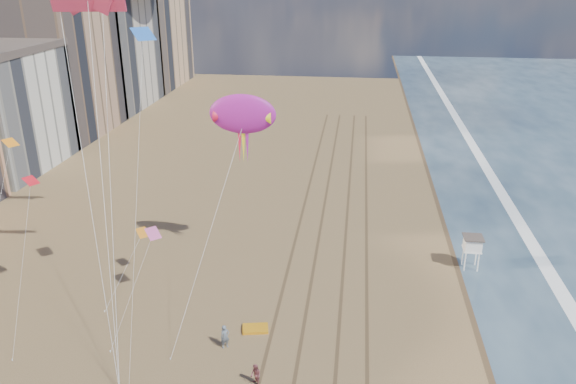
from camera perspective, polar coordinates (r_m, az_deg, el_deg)
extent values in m
plane|color=#42301E|center=(63.80, 19.56, -4.09)|extent=(260.00, 260.00, 0.00)
plane|color=white|center=(64.87, 23.18, -4.20)|extent=(260.00, 260.00, 0.00)
cube|color=brown|center=(53.63, 0.00, -7.82)|extent=(0.28, 120.00, 0.01)
cube|color=brown|center=(53.42, 2.58, -7.97)|extent=(0.28, 120.00, 0.01)
cube|color=brown|center=(53.31, 5.61, -8.13)|extent=(0.28, 120.00, 0.01)
cube|color=brown|center=(53.33, 7.99, -8.25)|extent=(0.28, 120.00, 0.01)
cube|color=tan|center=(102.50, -23.08, 13.18)|extent=(16.00, 20.00, 28.00)
cube|color=#BCB2A3|center=(120.28, -17.97, 13.45)|extent=(15.00, 22.00, 22.00)
cube|color=tan|center=(140.37, -14.49, 15.71)|extent=(16.00, 24.00, 26.00)
cylinder|color=white|center=(55.47, 17.53, -6.80)|extent=(0.12, 0.12, 1.82)
cylinder|color=white|center=(55.72, 18.76, -6.83)|extent=(0.12, 0.12, 1.82)
cylinder|color=white|center=(56.53, 17.34, -6.22)|extent=(0.12, 0.12, 1.82)
cylinder|color=white|center=(56.76, 18.54, -6.25)|extent=(0.12, 0.12, 1.82)
cube|color=white|center=(55.64, 18.17, -5.56)|extent=(1.61, 1.61, 0.12)
cube|color=white|center=(55.37, 18.24, -5.01)|extent=(1.51, 1.51, 1.11)
cube|color=#473D38|center=(55.09, 18.32, -4.40)|extent=(1.82, 1.82, 0.10)
cube|color=orange|center=(45.56, -3.33, -13.69)|extent=(2.22, 1.64, 0.23)
ellipsoid|color=#9F188D|center=(48.89, -4.64, 7.91)|extent=(5.13, 0.96, 3.05)
cone|color=red|center=(49.35, -6.74, 7.69)|extent=(1.37, 1.14, 1.14)
cone|color=yellow|center=(48.61, -2.50, 7.60)|extent=(1.37, 1.14, 1.14)
cylinder|color=silver|center=(45.34, -7.94, -4.16)|extent=(0.03, 0.03, 20.08)
imported|color=slate|center=(43.51, -6.42, -14.40)|extent=(0.82, 0.78, 1.89)
imported|color=brown|center=(40.15, -3.30, -18.09)|extent=(1.00, 1.03, 1.66)
plane|color=#CD4F94|center=(47.04, -13.54, -4.10)|extent=(1.74, 1.73, 0.65)
plane|color=orange|center=(52.08, -14.55, -4.01)|extent=(1.57, 1.56, 0.59)
plane|color=orange|center=(50.53, -26.37, 4.52)|extent=(1.60, 1.63, 0.46)
plane|color=red|center=(46.46, -24.66, 1.06)|extent=(1.48, 1.51, 0.43)
plane|color=blue|center=(37.83, -14.51, 15.30)|extent=(2.16, 2.14, 0.70)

